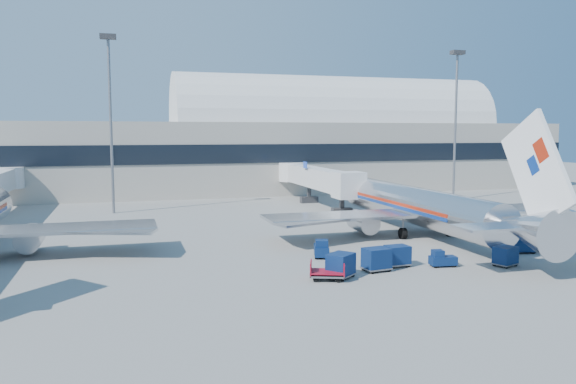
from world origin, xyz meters
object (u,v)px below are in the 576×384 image
object	(u,v)px
mast_west	(110,97)
cart_train_b	(376,259)
barrier_mid	(533,230)
cart_solo_near	(505,256)
barrier_near	(505,232)
cart_train_c	(341,265)
cart_open_red	(328,274)
tug_lead	(442,259)
tug_right	(520,245)
tug_left	(321,249)
airliner_main	(422,207)
mast_east	(456,103)
jetbridge_near	(314,177)
cart_train_a	(397,255)
barrier_far	(559,229)
cart_solo_far	(541,241)

from	to	relation	value
mast_west	cart_train_b	bearing A→B (deg)	-62.58
barrier_mid	cart_solo_near	xyz separation A→B (m)	(-11.58, -10.82, 0.37)
barrier_near	cart_train_c	xyz separation A→B (m)	(-21.88, -10.48, 0.49)
barrier_mid	cart_open_red	size ratio (longest dim) A/B	1.05
tug_lead	tug_right	xyz separation A→B (m)	(9.19, 2.47, 0.08)
tug_left	cart_solo_near	xyz separation A→B (m)	(12.68, -7.01, 0.12)
airliner_main	mast_east	size ratio (longest dim) A/B	1.65
mast_east	barrier_near	world-z (taller)	mast_east
jetbridge_near	mast_west	size ratio (longest dim) A/B	1.22
airliner_main	cart_train_b	world-z (taller)	airliner_main
barrier_near	barrier_mid	distance (m)	3.30
tug_right	cart_open_red	distance (m)	19.46
barrier_mid	cart_solo_near	bearing A→B (deg)	-136.94
cart_train_c	mast_east	bearing A→B (deg)	10.10
mast_west	cart_train_a	bearing A→B (deg)	-59.41
tug_lead	cart_train_b	distance (m)	5.51
tug_left	cart_solo_near	distance (m)	14.49
barrier_far	cart_solo_near	bearing A→B (deg)	-143.98
cart_solo_far	jetbridge_near	bearing A→B (deg)	131.97
barrier_far	barrier_mid	bearing A→B (deg)	180.00
cart_open_red	barrier_far	bearing A→B (deg)	40.50
tug_lead	cart_solo_far	xyz separation A→B (m)	(11.33, 2.43, 0.35)
airliner_main	cart_solo_near	world-z (taller)	airliner_main
tug_lead	cart_solo_far	world-z (taller)	cart_solo_far
barrier_near	tug_left	size ratio (longest dim) A/B	1.15
mast_west	jetbridge_near	bearing A→B (deg)	1.68
cart_train_a	barrier_far	bearing A→B (deg)	16.39
cart_train_a	cart_solo_near	distance (m)	8.44
cart_train_b	cart_open_red	xyz separation A→B (m)	(-4.41, -1.39, -0.46)
tug_right	barrier_mid	bearing A→B (deg)	56.95
tug_right	cart_open_red	world-z (taller)	tug_right
cart_train_c	cart_solo_far	size ratio (longest dim) A/B	1.00
tug_left	airliner_main	bearing A→B (deg)	-47.09
jetbridge_near	cart_solo_far	bearing A→B (deg)	-76.48
barrier_far	cart_train_c	world-z (taller)	cart_train_c
mast_west	cart_solo_far	size ratio (longest dim) A/B	8.98
cart_train_c	cart_solo_near	distance (m)	13.61
tug_left	cart_solo_near	world-z (taller)	tug_left
barrier_near	cart_train_b	world-z (taller)	cart_train_b
barrier_mid	tug_right	world-z (taller)	tug_right
cart_solo_near	tug_left	bearing A→B (deg)	131.40
barrier_near	cart_open_red	xyz separation A→B (m)	(-22.99, -10.81, 0.02)
tug_left	cart_train_b	size ratio (longest dim) A/B	1.21
airliner_main	barrier_mid	world-z (taller)	airliner_main
tug_left	cart_solo_far	world-z (taller)	cart_solo_far
tug_right	cart_solo_far	bearing A→B (deg)	11.16
airliner_main	barrier_far	distance (m)	15.02
jetbridge_near	cart_solo_far	distance (m)	37.08
airliner_main	cart_solo_near	bearing A→B (deg)	-91.19
jetbridge_near	barrier_far	size ratio (longest dim) A/B	9.17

